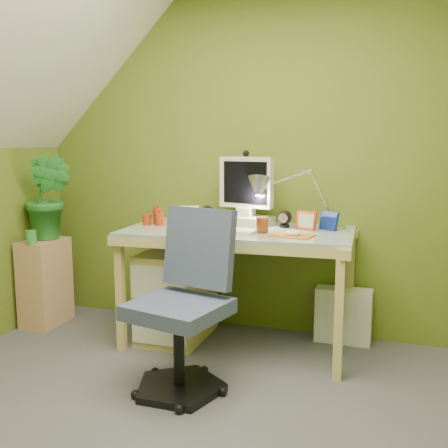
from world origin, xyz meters
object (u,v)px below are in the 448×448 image
(monitor, at_px, (246,186))
(desk_lamp, at_px, (313,186))
(desk, at_px, (238,288))
(task_chair, at_px, (178,306))
(side_ledge, at_px, (45,282))
(potted_plant, at_px, (49,197))
(radiator, at_px, (343,315))

(monitor, relative_size, desk_lamp, 0.94)
(desk, distance_m, task_chair, 0.75)
(desk, distance_m, desk_lamp, 0.83)
(side_ledge, height_order, potted_plant, potted_plant)
(desk, bearing_deg, desk_lamp, 19.21)
(radiator, bearing_deg, monitor, -171.52)
(desk_lamp, height_order, potted_plant, desk_lamp)
(monitor, height_order, radiator, monitor)
(desk_lamp, relative_size, task_chair, 0.58)
(desk_lamp, distance_m, potted_plant, 1.90)
(desk, relative_size, radiator, 3.96)
(potted_plant, bearing_deg, side_ledge, -121.65)
(side_ledge, distance_m, radiator, 2.16)
(desk, distance_m, side_ledge, 1.47)
(monitor, bearing_deg, side_ledge, -159.18)
(desk, xyz_separation_m, radiator, (0.66, 0.27, -0.21))
(desk, relative_size, potted_plant, 2.35)
(monitor, xyz_separation_m, radiator, (0.66, 0.09, -0.86))
(desk_lamp, bearing_deg, potted_plant, -162.12)
(desk_lamp, bearing_deg, task_chair, -109.18)
(monitor, height_order, side_ledge, monitor)
(desk, bearing_deg, side_ledge, 179.80)
(side_ledge, height_order, radiator, side_ledge)
(radiator, bearing_deg, desk, -157.07)
(desk, height_order, potted_plant, potted_plant)
(desk, xyz_separation_m, task_chair, (-0.11, -0.74, 0.09))
(desk_lamp, xyz_separation_m, radiator, (0.21, 0.09, -0.88))
(potted_plant, bearing_deg, radiator, 7.62)
(potted_plant, xyz_separation_m, radiator, (2.10, 0.28, -0.76))
(desk, relative_size, task_chair, 1.53)
(desk_lamp, distance_m, side_ledge, 2.07)
(monitor, xyz_separation_m, potted_plant, (-1.44, -0.19, -0.10))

